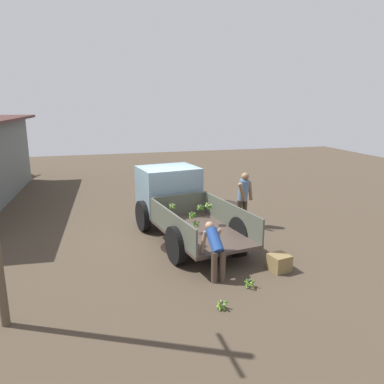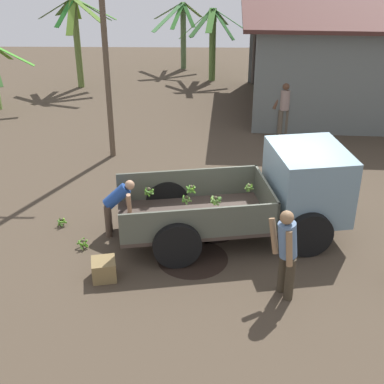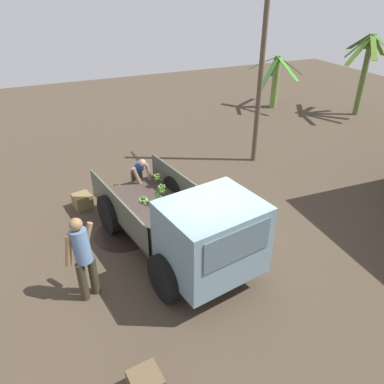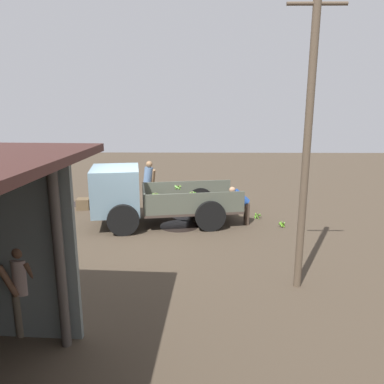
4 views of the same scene
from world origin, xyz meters
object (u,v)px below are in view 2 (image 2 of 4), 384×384
cargo_truck (281,190)px  wooden_crate_0 (104,269)px  person_foreground_visitor (286,250)px  banana_bunch_on_ground_0 (62,222)px  banana_bunch_on_ground_1 (83,243)px  person_worker_loading (116,203)px  person_bystander_near_shed (284,106)px  utility_pole (105,44)px

cargo_truck → wooden_crate_0: bearing=-163.1°
person_foreground_visitor → banana_bunch_on_ground_0: 5.20m
banana_bunch_on_ground_1 → person_foreground_visitor: bearing=-20.7°
person_foreground_visitor → person_worker_loading: person_foreground_visitor is taller
cargo_truck → person_foreground_visitor: bearing=-104.6°
person_worker_loading → banana_bunch_on_ground_1: bearing=-144.2°
cargo_truck → person_bystander_near_shed: cargo_truck is taller
utility_pole → person_foreground_visitor: bearing=-57.5°
person_worker_loading → person_bystander_near_shed: 7.43m
banana_bunch_on_ground_1 → wooden_crate_0: size_ratio=0.59×
person_foreground_visitor → person_bystander_near_shed: person_foreground_visitor is taller
utility_pole → person_foreground_visitor: utility_pole is taller
banana_bunch_on_ground_0 → cargo_truck: bearing=-2.0°
person_bystander_near_shed → wooden_crate_0: (-4.35, -7.65, -0.71)m
person_worker_loading → wooden_crate_0: person_worker_loading is taller
person_foreground_visitor → person_bystander_near_shed: 8.17m
banana_bunch_on_ground_0 → wooden_crate_0: (1.26, -1.90, 0.09)m
wooden_crate_0 → utility_pole: bearing=97.0°
person_foreground_visitor → person_worker_loading: bearing=-54.6°
utility_pole → wooden_crate_0: size_ratio=13.70×
utility_pole → banana_bunch_on_ground_0: bearing=-97.9°
banana_bunch_on_ground_0 → wooden_crate_0: bearing=-56.5°
cargo_truck → banana_bunch_on_ground_1: bearing=-179.6°
banana_bunch_on_ground_1 → wooden_crate_0: bearing=-59.3°
utility_pole → wooden_crate_0: bearing=-83.0°
person_foreground_visitor → banana_bunch_on_ground_0: bearing=-49.7°
person_bystander_near_shed → banana_bunch_on_ground_1: size_ratio=6.28×
banana_bunch_on_ground_1 → wooden_crate_0: 1.19m
person_worker_loading → wooden_crate_0: (-0.04, -1.61, -0.54)m
person_worker_loading → banana_bunch_on_ground_1: (-0.64, -0.58, -0.62)m
person_worker_loading → person_foreground_visitor: bearing=-38.8°
person_foreground_visitor → banana_bunch_on_ground_1: bearing=-43.0°
person_foreground_visitor → utility_pole: bearing=-79.8°
person_bystander_near_shed → wooden_crate_0: size_ratio=3.68×
banana_bunch_on_ground_0 → utility_pole: bearing=82.1°
person_bystander_near_shed → banana_bunch_on_ground_0: (-5.61, -5.75, -0.80)m
person_bystander_near_shed → banana_bunch_on_ground_1: 8.31m
cargo_truck → person_worker_loading: (-3.45, -0.13, -0.27)m
utility_pole → wooden_crate_0: utility_pole is taller
utility_pole → person_bystander_near_shed: size_ratio=3.72×
banana_bunch_on_ground_0 → banana_bunch_on_ground_1: size_ratio=0.89×
banana_bunch_on_ground_0 → banana_bunch_on_ground_1: 1.10m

